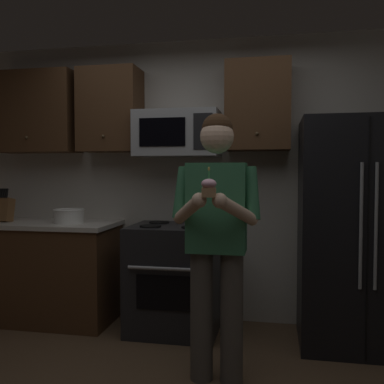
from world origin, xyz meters
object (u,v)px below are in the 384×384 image
at_px(knife_block, 3,209).
at_px(person, 217,231).
at_px(bowl_large_white, 69,216).
at_px(microwave, 178,134).
at_px(oven_range, 175,278).
at_px(refrigerator, 358,233).
at_px(cupcake, 209,188).

relative_size(knife_block, person, 0.18).
relative_size(knife_block, bowl_large_white, 1.15).
xyz_separation_m(microwave, knife_block, (-1.64, -0.15, -0.68)).
distance_m(oven_range, refrigerator, 1.56).
relative_size(microwave, cupcake, 4.26).
distance_m(microwave, person, 1.30).
bearing_deg(microwave, oven_range, -90.02).
height_order(microwave, cupcake, microwave).
bearing_deg(bowl_large_white, refrigerator, -0.38).
distance_m(knife_block, bowl_large_white, 0.66).
height_order(knife_block, person, person).
xyz_separation_m(oven_range, bowl_large_white, (-0.98, -0.02, 0.53)).
xyz_separation_m(knife_block, bowl_large_white, (0.65, 0.01, -0.05)).
height_order(oven_range, bowl_large_white, bowl_large_white).
bearing_deg(bowl_large_white, person, -29.40).
height_order(refrigerator, cupcake, refrigerator).
distance_m(knife_block, cupcake, 2.42).
relative_size(microwave, person, 0.42).
xyz_separation_m(refrigerator, cupcake, (-1.02, -1.14, 0.39)).
bearing_deg(microwave, cupcake, -69.67).
xyz_separation_m(person, cupcake, (-0.00, -0.33, 0.30)).
bearing_deg(oven_range, refrigerator, -1.50).
distance_m(oven_range, person, 1.11).
relative_size(oven_range, microwave, 1.26).
height_order(microwave, knife_block, microwave).
xyz_separation_m(knife_block, person, (2.12, -0.82, -0.04)).
relative_size(knife_block, cupcake, 1.84).
relative_size(bowl_large_white, cupcake, 1.59).
distance_m(microwave, knife_block, 1.78).
distance_m(oven_range, knife_block, 1.74).
relative_size(oven_range, cupcake, 5.36).
xyz_separation_m(microwave, bowl_large_white, (-0.98, -0.14, -0.73)).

